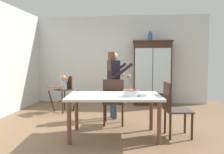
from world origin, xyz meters
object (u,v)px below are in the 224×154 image
object	(u,v)px
high_chair_with_toddler	(64,87)
birthday_cake	(131,93)
china_cabinet	(152,73)
dining_chair_right_end	(173,105)
serving_bowl	(143,95)
dining_chair_far_side	(114,99)
adult_person	(114,77)
dining_table	(114,100)
ceramic_vase	(150,37)

from	to	relation	value
high_chair_with_toddler	birthday_cake	world-z (taller)	high_chair_with_toddler
china_cabinet	dining_chair_right_end	distance (m)	3.00
dining_chair_right_end	serving_bowl	bearing A→B (deg)	104.37
birthday_cake	dining_chair_far_side	distance (m)	0.90
birthday_cake	china_cabinet	bearing A→B (deg)	79.88
china_cabinet	adult_person	bearing A→B (deg)	-119.27
adult_person	dining_chair_far_side	size ratio (longest dim) A/B	1.59
dining_table	dining_chair_right_end	distance (m)	1.03
china_cabinet	dining_chair_far_side	distance (m)	2.58
dining_chair_far_side	adult_person	bearing A→B (deg)	-88.27
birthday_cake	dining_chair_right_end	size ratio (longest dim) A/B	0.29
ceramic_vase	adult_person	xyz separation A→B (m)	(-0.91, -1.76, -1.06)
serving_bowl	dining_chair_right_end	bearing A→B (deg)	21.15
dining_table	dining_chair_far_side	distance (m)	0.70
adult_person	dining_chair_right_end	world-z (taller)	adult_person
china_cabinet	birthday_cake	bearing A→B (deg)	-100.12
adult_person	ceramic_vase	bearing A→B (deg)	-50.42
dining_chair_right_end	china_cabinet	bearing A→B (deg)	-3.68
high_chair_with_toddler	dining_table	size ratio (longest dim) A/B	0.56
china_cabinet	ceramic_vase	size ratio (longest dim) A/B	7.08
dining_chair_far_side	dining_chair_right_end	world-z (taller)	same
high_chair_with_toddler	serving_bowl	bearing A→B (deg)	-11.97
adult_person	china_cabinet	bearing A→B (deg)	-52.30
china_cabinet	high_chair_with_toddler	distance (m)	2.65
adult_person	dining_chair_far_side	world-z (taller)	adult_person
dining_chair_far_side	dining_chair_right_end	distance (m)	1.25
high_chair_with_toddler	dining_table	world-z (taller)	high_chair_with_toddler
serving_bowl	birthday_cake	bearing A→B (deg)	174.44
dining_table	dining_chair_right_end	size ratio (longest dim) A/B	1.78
adult_person	serving_bowl	bearing A→B (deg)	-179.18
high_chair_with_toddler	dining_chair_far_side	xyz separation A→B (m)	(1.42, -1.19, -0.10)
birthday_cake	dining_chair_right_end	xyz separation A→B (m)	(0.72, 0.18, -0.24)
china_cabinet	dining_table	bearing A→B (deg)	-105.72
dining_table	dining_chair_far_side	size ratio (longest dim) A/B	1.78
high_chair_with_toddler	adult_person	distance (m)	1.52
dining_table	dining_chair_far_side	bearing A→B (deg)	96.08
dining_table	serving_bowl	xyz separation A→B (m)	(0.50, -0.10, 0.11)
high_chair_with_toddler	dining_chair_far_side	size ratio (longest dim) A/B	0.99
adult_person	dining_table	world-z (taller)	adult_person
ceramic_vase	dining_table	bearing A→B (deg)	-104.44
ceramic_vase	dining_chair_right_end	distance (m)	3.32
dining_table	birthday_cake	xyz separation A→B (m)	(0.30, -0.08, 0.14)
serving_bowl	dining_chair_far_side	world-z (taller)	dining_chair_far_side
dining_chair_right_end	ceramic_vase	bearing A→B (deg)	-2.28
dining_chair_right_end	high_chair_with_toddler	bearing A→B (deg)	47.85
birthday_cake	serving_bowl	xyz separation A→B (m)	(0.20, -0.02, -0.03)
adult_person	serving_bowl	distance (m)	1.55
high_chair_with_toddler	dining_chair_right_end	size ratio (longest dim) A/B	0.99
high_chair_with_toddler	dining_table	distance (m)	2.41
high_chair_with_toddler	adult_person	world-z (taller)	adult_person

